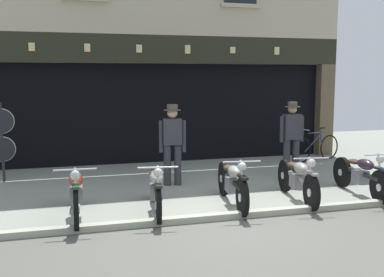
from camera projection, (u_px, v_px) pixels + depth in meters
ground at (257, 244)px, 6.50m from camera, size 22.02×22.00×0.18m
shop_facade at (148, 94)px, 13.87m from camera, size 10.32×4.42×6.46m
motorcycle_left at (76, 192)px, 7.50m from camera, size 0.62×2.01×0.93m
motorcycle_center_left at (156, 188)px, 7.85m from camera, size 0.62×2.01×0.90m
motorcycle_center at (232, 182)px, 8.23m from camera, size 0.62×2.07×0.92m
motorcycle_center_right at (298, 178)px, 8.54m from camera, size 0.62×2.01×0.91m
motorcycle_right at (361, 174)px, 8.92m from camera, size 0.62×1.98×0.91m
salesman_left at (172, 140)px, 9.70m from camera, size 0.55×0.36×1.69m
shopkeeper_center at (292, 137)px, 10.25m from camera, size 0.56×0.33×1.72m
tyre_sign_pole at (2, 136)px, 10.02m from camera, size 0.55×0.06×1.71m
advert_board_near at (209, 97)px, 12.72m from camera, size 0.74×0.03×0.95m
leaning_bicycle at (316, 147)px, 12.61m from camera, size 1.68×0.65×0.93m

